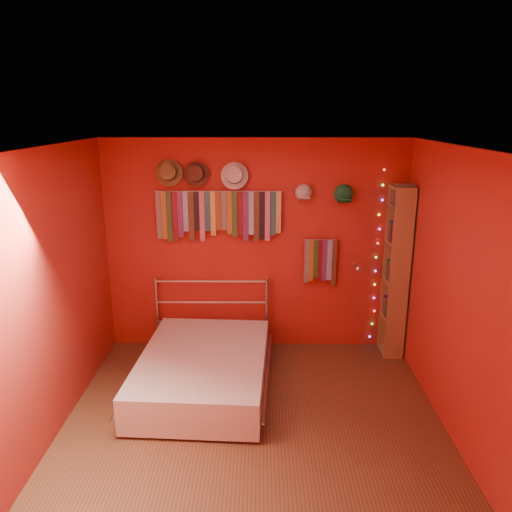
{
  "coord_description": "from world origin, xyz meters",
  "views": [
    {
      "loc": [
        0.07,
        -3.9,
        2.77
      ],
      "look_at": [
        0.02,
        0.9,
        1.38
      ],
      "focal_mm": 35.0,
      "sensor_mm": 36.0,
      "label": 1
    }
  ],
  "objects_px": {
    "tie_rack": "(218,213)",
    "reading_lamp": "(358,268)",
    "bookshelf": "(400,272)",
    "bed": "(204,370)"
  },
  "relations": [
    {
      "from": "reading_lamp",
      "to": "bookshelf",
      "type": "height_order",
      "value": "bookshelf"
    },
    {
      "from": "tie_rack",
      "to": "bookshelf",
      "type": "xyz_separation_m",
      "value": [
        2.08,
        -0.16,
        -0.64
      ]
    },
    {
      "from": "reading_lamp",
      "to": "bookshelf",
      "type": "xyz_separation_m",
      "value": [
        0.49,
        0.01,
        -0.04
      ]
    },
    {
      "from": "tie_rack",
      "to": "reading_lamp",
      "type": "relative_size",
      "value": 4.98
    },
    {
      "from": "tie_rack",
      "to": "reading_lamp",
      "type": "height_order",
      "value": "tie_rack"
    },
    {
      "from": "tie_rack",
      "to": "reading_lamp",
      "type": "bearing_deg",
      "value": -5.76
    },
    {
      "from": "reading_lamp",
      "to": "bed",
      "type": "height_order",
      "value": "reading_lamp"
    },
    {
      "from": "bookshelf",
      "to": "bed",
      "type": "height_order",
      "value": "bookshelf"
    },
    {
      "from": "bookshelf",
      "to": "bed",
      "type": "xyz_separation_m",
      "value": [
        -2.18,
        -0.82,
        -0.81
      ]
    },
    {
      "from": "tie_rack",
      "to": "bookshelf",
      "type": "bearing_deg",
      "value": -4.26
    }
  ]
}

